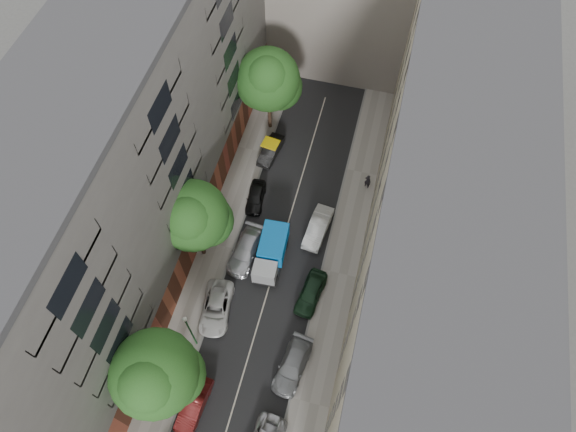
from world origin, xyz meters
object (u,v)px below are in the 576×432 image
(car_left_5, at_px, (271,150))
(tree_near, at_px, (156,376))
(car_right_3, at_px, (318,227))
(pedestrian, at_px, (368,181))
(car_left_1, at_px, (194,405))
(car_right_2, at_px, (311,293))
(tree_mid, at_px, (194,218))
(lamp_post, at_px, (189,329))
(car_left_4, at_px, (256,197))
(car_right_1, at_px, (293,366))
(car_left_3, at_px, (245,250))
(tree_far, at_px, (269,82))
(car_left_2, at_px, (216,308))
(tarp_truck, at_px, (271,252))

(car_left_5, bearing_deg, tree_near, -83.88)
(car_right_3, relative_size, pedestrian, 2.63)
(car_left_1, height_order, car_right_2, car_right_2)
(tree_near, height_order, tree_mid, tree_near)
(car_right_2, xyz_separation_m, lamp_post, (-7.88, -6.24, 3.05))
(car_right_2, bearing_deg, car_left_1, -112.67)
(car_left_4, height_order, car_right_2, car_right_2)
(car_right_1, xyz_separation_m, lamp_post, (-7.88, -0.04, 3.08))
(car_left_3, xyz_separation_m, car_left_5, (-0.80, 11.20, -0.07))
(car_left_4, relative_size, tree_near, 0.39)
(car_right_3, bearing_deg, car_left_4, 170.49)
(pedestrian, bearing_deg, tree_far, -1.32)
(car_left_2, xyz_separation_m, pedestrian, (9.83, 15.26, 0.33))
(tarp_truck, bearing_deg, car_left_1, -103.28)
(car_left_1, bearing_deg, tarp_truck, 84.29)
(car_left_2, distance_m, pedestrian, 18.16)
(car_left_1, xyz_separation_m, tree_far, (-1.72, 27.67, 5.71))
(tarp_truck, relative_size, car_right_2, 1.24)
(car_left_2, distance_m, tree_far, 20.90)
(car_left_4, distance_m, car_right_1, 15.88)
(car_left_4, bearing_deg, car_left_2, -95.94)
(car_left_4, bearing_deg, tree_mid, -118.70)
(car_left_5, height_order, car_right_2, car_right_2)
(tree_mid, relative_size, lamp_post, 1.60)
(tree_far, bearing_deg, car_right_1, -70.61)
(car_left_3, height_order, car_right_1, car_left_3)
(car_left_4, xyz_separation_m, lamp_post, (-0.76, -14.24, 3.14))
(car_left_2, relative_size, car_right_2, 1.15)
(car_left_1, bearing_deg, car_right_2, 63.52)
(car_right_1, bearing_deg, car_left_3, 134.93)
(car_left_3, xyz_separation_m, tree_far, (-1.72, 14.47, 5.68))
(pedestrian, bearing_deg, tree_near, 87.38)
(car_left_1, bearing_deg, tree_mid, 110.09)
(tarp_truck, distance_m, car_right_2, 4.82)
(car_right_1, relative_size, pedestrian, 2.79)
(car_left_5, bearing_deg, car_left_4, -80.88)
(car_left_3, height_order, tree_near, tree_near)
(tree_far, bearing_deg, tarp_truck, -74.35)
(car_left_2, relative_size, pedestrian, 2.85)
(car_left_4, distance_m, tree_far, 10.63)
(tarp_truck, height_order, car_right_2, tarp_truck)
(pedestrian, bearing_deg, car_right_3, 82.49)
(car_left_3, height_order, car_left_5, car_left_3)
(car_right_2, xyz_separation_m, pedestrian, (2.63, 12.06, 0.28))
(car_left_1, distance_m, car_left_3, 13.20)
(car_left_3, distance_m, lamp_post, 9.28)
(car_left_1, relative_size, car_left_4, 1.13)
(tarp_truck, height_order, lamp_post, lamp_post)
(car_left_3, distance_m, car_left_4, 5.65)
(car_left_5, distance_m, lamp_post, 20.09)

